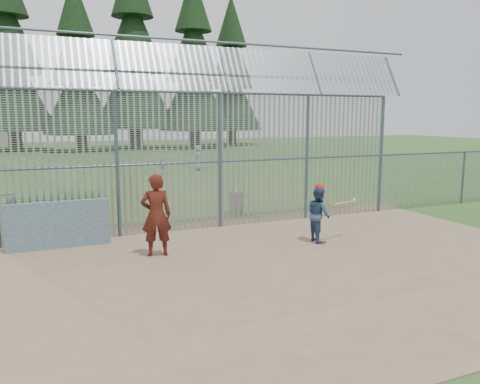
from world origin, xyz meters
name	(u,v)px	position (x,y,z in m)	size (l,w,h in m)	color
ground	(274,259)	(0.00, 0.00, 0.00)	(120.00, 120.00, 0.00)	#2D511E
dirt_infield	(284,264)	(0.00, -0.50, 0.01)	(14.00, 10.00, 0.02)	#756047
dugout_wall	(58,225)	(-4.60, 2.90, 0.62)	(2.50, 0.12, 1.20)	#38566B
batter	(319,214)	(1.79, 0.87, 0.75)	(0.71, 0.55, 1.46)	navy
onlooker	(156,215)	(-2.47, 1.30, 1.01)	(0.72, 0.47, 1.97)	maroon
bg_kid_standing	(198,158)	(4.24, 18.43, 0.80)	(0.78, 0.51, 1.59)	gray
bg_kid_seated	(162,167)	(1.59, 17.07, 0.47)	(0.55, 0.23, 0.94)	slate
batting_gear	(326,192)	(1.99, 0.83, 1.34)	(1.30, 0.41, 0.60)	#AC1718
trash_can	(236,203)	(1.22, 5.15, 0.38)	(0.56, 0.56, 0.82)	gray
backstop_fence	(275,148)	(1.81, 3.43, 2.36)	(20.09, 0.81, 5.30)	#47566B
conifer_row	(104,43)	(1.93, 41.51, 10.83)	(38.48, 12.26, 20.20)	#332319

